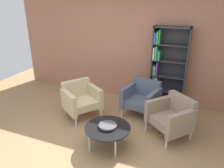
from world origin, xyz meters
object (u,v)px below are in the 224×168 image
at_px(coffee_table_low, 108,129).
at_px(armchair_by_bookshelf, 142,98).
at_px(bookshelf_tall, 165,68).
at_px(decorative_bowl, 108,125).
at_px(armchair_near_window, 172,116).
at_px(armchair_spare_guest, 81,99).

distance_m(coffee_table_low, armchair_by_bookshelf, 1.36).
xyz_separation_m(bookshelf_tall, coffee_table_low, (-0.61, -2.02, -0.57)).
height_order(bookshelf_tall, decorative_bowl, bookshelf_tall).
bearing_deg(armchair_near_window, coffee_table_low, -101.21).
bearing_deg(decorative_bowl, coffee_table_low, -135.00).
xyz_separation_m(bookshelf_tall, decorative_bowl, (-0.61, -2.02, -0.50)).
height_order(bookshelf_tall, armchair_spare_guest, bookshelf_tall).
xyz_separation_m(armchair_by_bookshelf, armchair_near_window, (0.72, -0.56, 0.00)).
bearing_deg(armchair_by_bookshelf, decorative_bowl, -88.71).
distance_m(bookshelf_tall, coffee_table_low, 2.19).
relative_size(coffee_table_low, armchair_by_bookshelf, 0.96).
bearing_deg(armchair_near_window, armchair_by_bookshelf, -177.38).
distance_m(armchair_spare_guest, armchair_near_window, 1.96).
bearing_deg(armchair_by_bookshelf, armchair_near_window, -25.64).
xyz_separation_m(bookshelf_tall, armchair_spare_guest, (-1.59, -1.24, -0.52)).
xyz_separation_m(coffee_table_low, armchair_spare_guest, (-0.98, 0.79, 0.04)).
bearing_deg(coffee_table_low, armchair_by_bookshelf, 79.22).
xyz_separation_m(armchair_spare_guest, armchair_near_window, (1.96, -0.01, 0.00)).
xyz_separation_m(decorative_bowl, armchair_by_bookshelf, (0.25, 1.34, -0.02)).
height_order(decorative_bowl, armchair_by_bookshelf, armchair_by_bookshelf).
distance_m(bookshelf_tall, armchair_spare_guest, 2.08).
bearing_deg(armchair_spare_guest, bookshelf_tall, -17.75).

